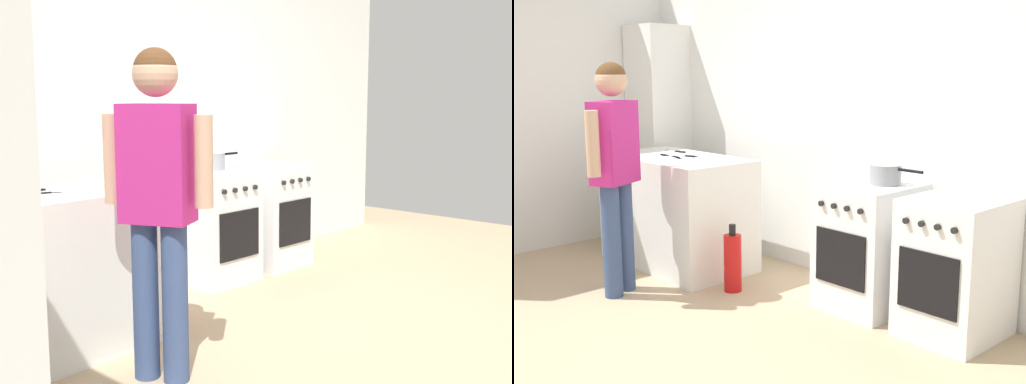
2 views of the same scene
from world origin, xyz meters
TOP-DOWN VIEW (x-y plane):
  - ground_plane at (0.00, 0.00)m, footprint 8.00×8.00m
  - back_wall at (0.00, 1.95)m, footprint 6.00×0.10m
  - counter_unit at (-1.35, 1.20)m, footprint 1.30×0.70m
  - oven_left at (0.35, 1.58)m, footprint 0.54×0.62m
  - oven_right at (1.00, 1.58)m, footprint 0.52×0.62m
  - pot at (0.42, 1.64)m, footprint 0.39×0.21m
  - knife_bread at (-1.14, 1.31)m, footprint 0.34×0.13m
  - knife_utility at (-1.60, 1.38)m, footprint 0.25×0.05m
  - knife_chef at (-1.20, 1.14)m, footprint 0.31×0.10m
  - knife_carving at (-1.35, 1.15)m, footprint 0.33×0.07m
  - person at (-1.05, 0.48)m, footprint 0.33×0.52m
  - fire_extinguisher at (-0.52, 1.10)m, footprint 0.13×0.13m
  - larder_cabinet at (-2.30, 1.68)m, footprint 0.48×0.44m

SIDE VIEW (x-z plane):
  - ground_plane at x=0.00m, z-range 0.00..0.00m
  - fire_extinguisher at x=-0.52m, z-range -0.03..0.47m
  - oven_right at x=1.00m, z-range 0.00..0.85m
  - oven_left at x=0.35m, z-range 0.00..0.85m
  - counter_unit at x=-1.35m, z-range 0.00..0.90m
  - knife_bread at x=-1.14m, z-range 0.90..0.91m
  - knife_carving at x=-1.35m, z-range 0.90..0.91m
  - knife_chef at x=-1.20m, z-range 0.90..0.91m
  - knife_utility at x=-1.60m, z-range 0.90..0.91m
  - pot at x=0.42m, z-range 0.85..0.98m
  - person at x=-1.05m, z-range 0.16..1.81m
  - larder_cabinet at x=-2.30m, z-range 0.00..2.00m
  - back_wall at x=0.00m, z-range 0.00..2.60m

